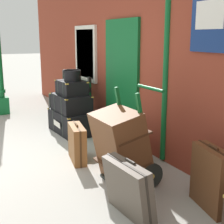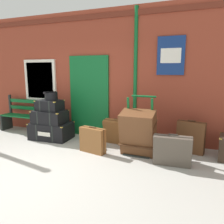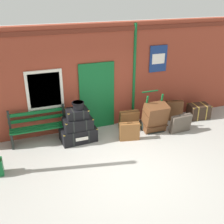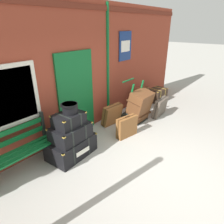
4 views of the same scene
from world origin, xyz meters
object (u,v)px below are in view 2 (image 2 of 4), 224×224
at_px(round_hatbox, 51,96).
at_px(suitcase_oxblood, 117,132).
at_px(steamer_trunk_middle, 50,117).
at_px(porters_trolley, 140,140).
at_px(suitcase_brown, 172,151).
at_px(platform_bench, 28,116).
at_px(suitcase_cream, 191,137).
at_px(steamer_trunk_base, 51,131).
at_px(steamer_trunk_top, 50,105).
at_px(suitcase_beige, 93,140).
at_px(large_brown_trunk, 138,132).

height_order(round_hatbox, suitcase_oxblood, round_hatbox).
height_order(steamer_trunk_middle, porters_trolley, porters_trolley).
bearing_deg(suitcase_brown, platform_bench, 167.23).
height_order(suitcase_brown, suitcase_cream, suitcase_cream).
distance_m(steamer_trunk_base, steamer_trunk_middle, 0.37).
bearing_deg(platform_bench, round_hatbox, -17.83).
height_order(steamer_trunk_base, suitcase_brown, suitcase_brown).
distance_m(platform_bench, steamer_trunk_top, 1.20).
distance_m(platform_bench, suitcase_oxblood, 2.78).
bearing_deg(suitcase_beige, platform_bench, 161.41).
height_order(steamer_trunk_middle, steamer_trunk_top, steamer_trunk_top).
xyz_separation_m(large_brown_trunk, suitcase_oxblood, (-0.65, 0.49, -0.18)).
bearing_deg(porters_trolley, suitcase_brown, -34.38).
bearing_deg(suitcase_oxblood, steamer_trunk_base, -172.59).
bearing_deg(large_brown_trunk, suitcase_brown, -23.91).
bearing_deg(steamer_trunk_top, suitcase_beige, -18.50).
distance_m(steamer_trunk_middle, round_hatbox, 0.54).
distance_m(steamer_trunk_middle, suitcase_brown, 3.14).
relative_size(platform_bench, steamer_trunk_base, 1.53).
height_order(suitcase_oxblood, suitcase_brown, suitcase_oxblood).
xyz_separation_m(suitcase_oxblood, suitcase_cream, (1.66, 0.04, 0.04)).
relative_size(platform_bench, porters_trolley, 1.33).
height_order(steamer_trunk_top, suitcase_beige, steamer_trunk_top).
height_order(porters_trolley, suitcase_beige, porters_trolley).
bearing_deg(platform_bench, suitcase_cream, -1.10).
distance_m(porters_trolley, large_brown_trunk, 0.27).
bearing_deg(large_brown_trunk, suitcase_beige, -166.93).
relative_size(round_hatbox, suitcase_beige, 0.57).
distance_m(steamer_trunk_top, porters_trolley, 2.43).
distance_m(steamer_trunk_top, suitcase_cream, 3.42).
distance_m(large_brown_trunk, suitcase_brown, 0.81).
distance_m(round_hatbox, suitcase_brown, 3.19).
distance_m(steamer_trunk_base, round_hatbox, 0.91).
xyz_separation_m(porters_trolley, suitcase_beige, (-0.94, -0.39, -0.00)).
bearing_deg(round_hatbox, steamer_trunk_base, 166.92).
distance_m(large_brown_trunk, suitcase_oxblood, 0.83).
height_order(steamer_trunk_base, steamer_trunk_top, steamer_trunk_top).
bearing_deg(steamer_trunk_top, porters_trolley, -2.04).
height_order(steamer_trunk_top, round_hatbox, round_hatbox).
distance_m(steamer_trunk_middle, porters_trolley, 2.38).
bearing_deg(steamer_trunk_middle, suitcase_cream, 4.96).
relative_size(suitcase_oxblood, suitcase_brown, 0.93).
height_order(round_hatbox, suitcase_cream, round_hatbox).
relative_size(round_hatbox, suitcase_brown, 0.51).
height_order(platform_bench, suitcase_beige, platform_bench).
xyz_separation_m(steamer_trunk_top, porters_trolley, (2.36, -0.08, -0.60)).
xyz_separation_m(platform_bench, steamer_trunk_top, (1.06, -0.36, 0.43)).
xyz_separation_m(steamer_trunk_middle, porters_trolley, (2.36, -0.07, -0.31)).
relative_size(round_hatbox, suitcase_oxblood, 0.54).
height_order(steamer_trunk_middle, suitcase_brown, steamer_trunk_middle).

